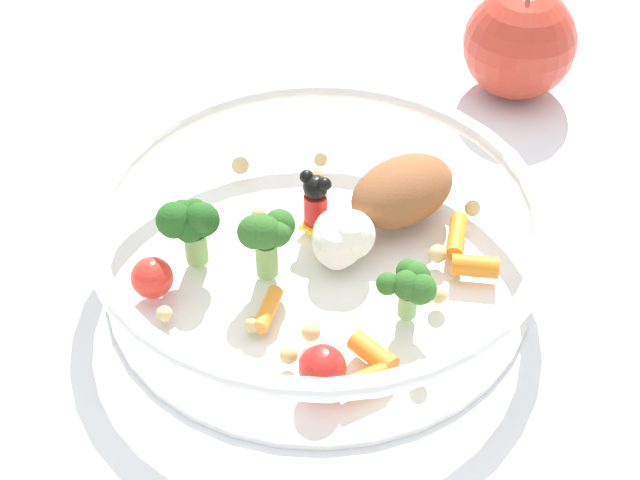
# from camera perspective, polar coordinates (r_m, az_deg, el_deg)

# --- Properties ---
(ground_plane) EXTENTS (2.40, 2.40, 0.00)m
(ground_plane) POSITION_cam_1_polar(r_m,az_deg,el_deg) (0.57, -0.47, -2.45)
(ground_plane) COLOR white
(food_container) EXTENTS (0.26, 0.26, 0.06)m
(food_container) POSITION_cam_1_polar(r_m,az_deg,el_deg) (0.55, 0.24, 0.18)
(food_container) COLOR white
(food_container) RESTS_ON ground_plane
(loose_apple) EXTENTS (0.08, 0.08, 0.09)m
(loose_apple) POSITION_cam_1_polar(r_m,az_deg,el_deg) (0.71, 11.84, 11.45)
(loose_apple) COLOR #BC3828
(loose_apple) RESTS_ON ground_plane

